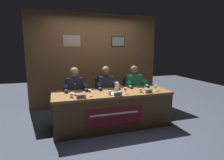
{
  "coord_description": "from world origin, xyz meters",
  "views": [
    {
      "loc": [
        -1.14,
        -3.63,
        1.65
      ],
      "look_at": [
        0.0,
        0.0,
        1.0
      ],
      "focal_mm": 29.6,
      "sensor_mm": 36.0,
      "label": 1
    }
  ],
  "objects_px": {
    "nameplate_left": "(81,96)",
    "water_cup_right": "(141,91)",
    "panelist_center": "(107,88)",
    "water_pitcher_central": "(117,87)",
    "juice_glass_left": "(90,91)",
    "nameplate_right": "(149,91)",
    "juice_glass_right": "(155,87)",
    "nameplate_center": "(118,94)",
    "microphone_left": "(76,91)",
    "panelist_left": "(75,91)",
    "chair_center": "(104,98)",
    "microphone_center": "(115,89)",
    "chair_right": "(131,96)",
    "document_stack_center": "(115,93)",
    "chair_left": "(75,100)",
    "water_cup_center": "(110,93)",
    "microphone_right": "(145,87)",
    "panelist_right": "(135,87)",
    "conference_table": "(113,104)",
    "water_cup_left": "(72,96)",
    "juice_glass_center": "(125,89)"
  },
  "relations": [
    {
      "from": "nameplate_left",
      "to": "water_cup_right",
      "type": "relative_size",
      "value": 2.09
    },
    {
      "from": "panelist_center",
      "to": "water_pitcher_central",
      "type": "xyz_separation_m",
      "value": [
        0.12,
        -0.4,
        0.11
      ]
    },
    {
      "from": "juice_glass_left",
      "to": "nameplate_right",
      "type": "distance_m",
      "value": 1.21
    },
    {
      "from": "juice_glass_right",
      "to": "nameplate_center",
      "type": "bearing_deg",
      "value": -170.81
    },
    {
      "from": "juice_glass_left",
      "to": "microphone_left",
      "type": "height_order",
      "value": "microphone_left"
    },
    {
      "from": "panelist_left",
      "to": "panelist_center",
      "type": "height_order",
      "value": "same"
    },
    {
      "from": "nameplate_right",
      "to": "chair_center",
      "type": "bearing_deg",
      "value": 126.64
    },
    {
      "from": "microphone_center",
      "to": "chair_right",
      "type": "distance_m",
      "value": 1.03
    },
    {
      "from": "microphone_left",
      "to": "document_stack_center",
      "type": "relative_size",
      "value": 0.92
    },
    {
      "from": "panelist_center",
      "to": "water_cup_right",
      "type": "relative_size",
      "value": 14.63
    },
    {
      "from": "chair_left",
      "to": "water_cup_center",
      "type": "xyz_separation_m",
      "value": [
        0.6,
        -0.87,
        0.33
      ]
    },
    {
      "from": "microphone_left",
      "to": "chair_center",
      "type": "distance_m",
      "value": 1.09
    },
    {
      "from": "water_cup_center",
      "to": "nameplate_right",
      "type": "bearing_deg",
      "value": -4.12
    },
    {
      "from": "chair_center",
      "to": "water_cup_right",
      "type": "xyz_separation_m",
      "value": [
        0.55,
        -0.86,
        0.33
      ]
    },
    {
      "from": "nameplate_left",
      "to": "water_cup_center",
      "type": "height_order",
      "value": "water_cup_center"
    },
    {
      "from": "microphone_center",
      "to": "panelist_center",
      "type": "bearing_deg",
      "value": 94.72
    },
    {
      "from": "chair_left",
      "to": "juice_glass_left",
      "type": "bearing_deg",
      "value": -75.57
    },
    {
      "from": "nameplate_center",
      "to": "document_stack_center",
      "type": "distance_m",
      "value": 0.18
    },
    {
      "from": "nameplate_center",
      "to": "water_pitcher_central",
      "type": "distance_m",
      "value": 0.39
    },
    {
      "from": "chair_left",
      "to": "juice_glass_right",
      "type": "relative_size",
      "value": 7.39
    },
    {
      "from": "panelist_left",
      "to": "juice_glass_right",
      "type": "bearing_deg",
      "value": -20.8
    },
    {
      "from": "chair_left",
      "to": "document_stack_center",
      "type": "distance_m",
      "value": 1.11
    },
    {
      "from": "microphone_left",
      "to": "nameplate_center",
      "type": "height_order",
      "value": "microphone_left"
    },
    {
      "from": "microphone_center",
      "to": "chair_right",
      "type": "relative_size",
      "value": 0.24
    },
    {
      "from": "microphone_right",
      "to": "water_cup_right",
      "type": "bearing_deg",
      "value": -135.4
    },
    {
      "from": "juice_glass_left",
      "to": "panelist_right",
      "type": "height_order",
      "value": "panelist_right"
    },
    {
      "from": "panelist_left",
      "to": "microphone_left",
      "type": "distance_m",
      "value": 0.49
    },
    {
      "from": "microphone_left",
      "to": "microphone_center",
      "type": "height_order",
      "value": "same"
    },
    {
      "from": "panelist_center",
      "to": "microphone_right",
      "type": "xyz_separation_m",
      "value": [
        0.74,
        -0.48,
        0.09
      ]
    },
    {
      "from": "panelist_center",
      "to": "water_cup_center",
      "type": "distance_m",
      "value": 0.69
    },
    {
      "from": "conference_table",
      "to": "nameplate_right",
      "type": "distance_m",
      "value": 0.78
    },
    {
      "from": "water_cup_center",
      "to": "water_pitcher_central",
      "type": "height_order",
      "value": "water_pitcher_central"
    },
    {
      "from": "chair_left",
      "to": "nameplate_right",
      "type": "bearing_deg",
      "value": -33.38
    },
    {
      "from": "conference_table",
      "to": "microphone_left",
      "type": "xyz_separation_m",
      "value": [
        -0.77,
        0.05,
        0.32
      ]
    },
    {
      "from": "juice_glass_left",
      "to": "microphone_right",
      "type": "relative_size",
      "value": 0.57
    },
    {
      "from": "chair_right",
      "to": "microphone_right",
      "type": "relative_size",
      "value": 4.24
    },
    {
      "from": "chair_left",
      "to": "panelist_center",
      "type": "bearing_deg",
      "value": -15.5
    },
    {
      "from": "conference_table",
      "to": "panelist_center",
      "type": "height_order",
      "value": "panelist_center"
    },
    {
      "from": "water_cup_right",
      "to": "water_pitcher_central",
      "type": "height_order",
      "value": "water_pitcher_central"
    },
    {
      "from": "juice_glass_left",
      "to": "water_cup_center",
      "type": "height_order",
      "value": "juice_glass_left"
    },
    {
      "from": "juice_glass_left",
      "to": "panelist_right",
      "type": "distance_m",
      "value": 1.38
    },
    {
      "from": "juice_glass_right",
      "to": "document_stack_center",
      "type": "bearing_deg",
      "value": 178.0
    },
    {
      "from": "nameplate_right",
      "to": "water_pitcher_central",
      "type": "bearing_deg",
      "value": 150.26
    },
    {
      "from": "panelist_left",
      "to": "nameplate_left",
      "type": "distance_m",
      "value": 0.75
    },
    {
      "from": "panelist_left",
      "to": "water_cup_center",
      "type": "bearing_deg",
      "value": -48.54
    },
    {
      "from": "water_cup_left",
      "to": "juice_glass_center",
      "type": "bearing_deg",
      "value": -1.03
    },
    {
      "from": "water_cup_left",
      "to": "microphone_center",
      "type": "distance_m",
      "value": 0.91
    },
    {
      "from": "chair_center",
      "to": "nameplate_center",
      "type": "height_order",
      "value": "chair_center"
    },
    {
      "from": "water_pitcher_central",
      "to": "microphone_left",
      "type": "bearing_deg",
      "value": -175.3
    },
    {
      "from": "chair_center",
      "to": "document_stack_center",
      "type": "bearing_deg",
      "value": -90.02
    }
  ]
}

